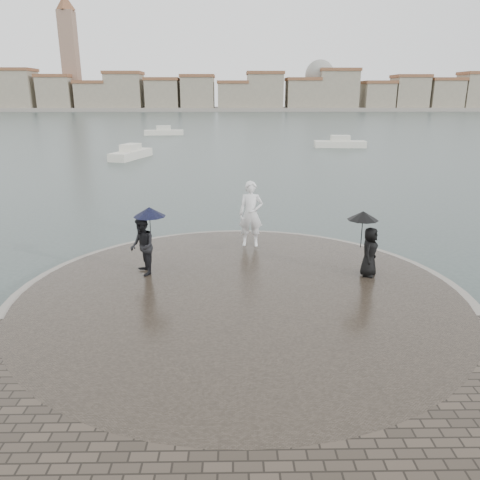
{
  "coord_description": "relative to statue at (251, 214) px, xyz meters",
  "views": [
    {
      "loc": [
        -0.21,
        -8.27,
        5.53
      ],
      "look_at": [
        0.0,
        4.8,
        1.45
      ],
      "focal_mm": 35.0,
      "sensor_mm": 36.0,
      "label": 1
    }
  ],
  "objects": [
    {
      "name": "boats",
      "position": [
        -3.03,
        38.17,
        -1.14
      ],
      "size": [
        27.1,
        29.63,
        1.5
      ],
      "color": "silver",
      "rests_on": "ground"
    },
    {
      "name": "statue",
      "position": [
        0.0,
        0.0,
        0.0
      ],
      "size": [
        0.9,
        0.64,
        2.31
      ],
      "primitive_type": "imported",
      "rotation": [
        0.0,
        0.0,
        -0.11
      ],
      "color": "white",
      "rests_on": "quay_tip"
    },
    {
      "name": "quay_tip",
      "position": [
        -0.43,
        -4.16,
        -1.34
      ],
      "size": [
        11.9,
        11.9,
        0.36
      ],
      "primitive_type": "cylinder",
      "color": "#2D261E",
      "rests_on": "ground"
    },
    {
      "name": "kerb_ring",
      "position": [
        -0.43,
        -4.16,
        -1.36
      ],
      "size": [
        12.5,
        12.5,
        0.32
      ],
      "primitive_type": "cylinder",
      "color": "gray",
      "rests_on": "ground"
    },
    {
      "name": "far_skyline",
      "position": [
        -6.72,
        153.05,
        4.09
      ],
      "size": [
        260.0,
        20.0,
        37.0
      ],
      "color": "gray",
      "rests_on": "ground"
    },
    {
      "name": "visitor_right",
      "position": [
        3.31,
        -2.95,
        -0.09
      ],
      "size": [
        1.09,
        0.99,
        1.95
      ],
      "color": "black",
      "rests_on": "quay_tip"
    },
    {
      "name": "visitor_left",
      "position": [
        -3.27,
        -2.73,
        -0.07
      ],
      "size": [
        1.19,
        1.09,
        2.04
      ],
      "color": "black",
      "rests_on": "quay_tip"
    },
    {
      "name": "ground",
      "position": [
        -0.43,
        -7.66,
        -1.52
      ],
      "size": [
        400.0,
        400.0,
        0.0
      ],
      "primitive_type": "plane",
      "color": "#2B3835",
      "rests_on": "ground"
    }
  ]
}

